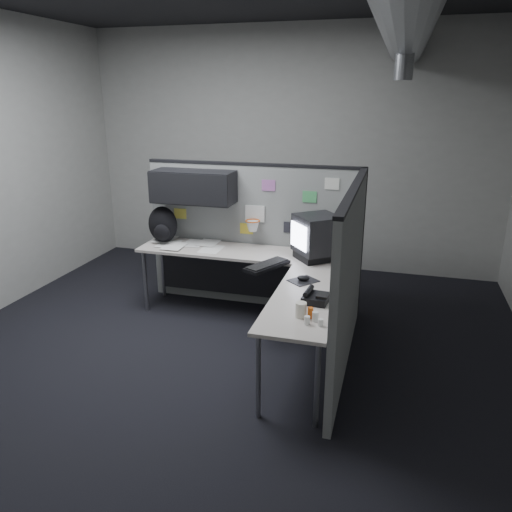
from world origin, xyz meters
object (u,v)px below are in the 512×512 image
(desk, at_px, (258,272))
(monitor, at_px, (317,237))
(phone, at_px, (316,297))
(backpack, at_px, (163,225))
(keyboard, at_px, (267,265))

(desk, relative_size, monitor, 4.11)
(phone, xyz_separation_m, backpack, (-1.94, 1.20, 0.16))
(monitor, distance_m, phone, 1.12)
(desk, distance_m, phone, 1.14)
(desk, xyz_separation_m, monitor, (0.55, 0.23, 0.35))
(monitor, bearing_deg, backpack, -177.59)
(monitor, distance_m, backpack, 1.77)
(monitor, relative_size, phone, 2.37)
(backpack, bearing_deg, desk, -16.39)
(monitor, xyz_separation_m, keyboard, (-0.42, -0.39, -0.21))
(phone, distance_m, backpack, 2.29)
(monitor, xyz_separation_m, phone, (0.17, -1.09, -0.20))
(desk, xyz_separation_m, phone, (0.73, -0.87, 0.16))
(monitor, height_order, backpack, monitor)
(keyboard, relative_size, backpack, 1.28)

